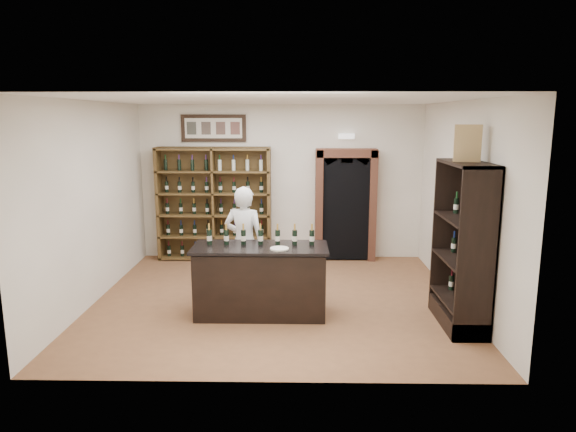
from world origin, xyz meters
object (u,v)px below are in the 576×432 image
object	(u,v)px
counter_bottle_0	(209,237)
wine_crate	(468,143)
tasting_counter	(260,281)
side_cabinet	(463,271)
wine_shelf	(215,204)
shopkeeper	(244,242)

from	to	relation	value
counter_bottle_0	wine_crate	world-z (taller)	wine_crate
tasting_counter	side_cabinet	bearing A→B (deg)	-6.28
wine_shelf	wine_crate	xyz separation A→B (m)	(3.78, -3.20, 1.33)
counter_bottle_0	side_cabinet	world-z (taller)	side_cabinet
counter_bottle_0	shopkeeper	world-z (taller)	shopkeeper
counter_bottle_0	shopkeeper	xyz separation A→B (m)	(0.42, 0.66, -0.24)
counter_bottle_0	side_cabinet	xyz separation A→B (m)	(3.44, -0.39, -0.35)
wine_shelf	tasting_counter	size ratio (longest dim) A/B	1.17
side_cabinet	shopkeeper	size ratio (longest dim) A/B	1.27
side_cabinet	wine_shelf	bearing A→B (deg)	139.79
wine_shelf	side_cabinet	bearing A→B (deg)	-40.21
tasting_counter	wine_crate	world-z (taller)	wine_crate
side_cabinet	shopkeeper	world-z (taller)	side_cabinet
tasting_counter	side_cabinet	xyz separation A→B (m)	(2.72, -0.30, 0.26)
wine_shelf	tasting_counter	world-z (taller)	wine_shelf
wine_crate	shopkeeper	bearing A→B (deg)	175.51
wine_crate	wine_shelf	bearing A→B (deg)	154.18
shopkeeper	wine_crate	distance (m)	3.52
wine_shelf	wine_crate	bearing A→B (deg)	-40.21
wine_shelf	shopkeeper	distance (m)	2.33
tasting_counter	side_cabinet	world-z (taller)	side_cabinet
wine_shelf	wine_crate	distance (m)	5.13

